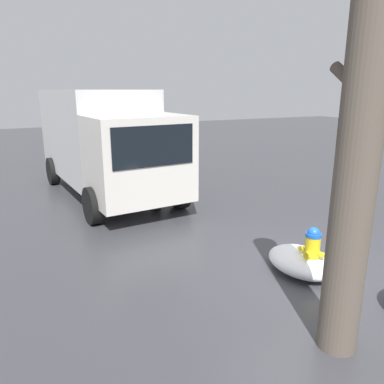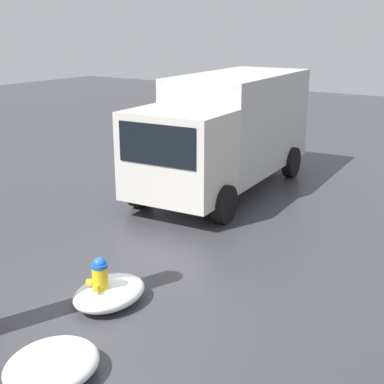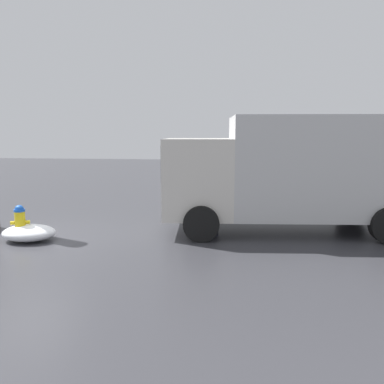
% 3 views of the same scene
% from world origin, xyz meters
% --- Properties ---
extents(ground_plane, '(60.00, 60.00, 0.00)m').
position_xyz_m(ground_plane, '(0.00, 0.00, 0.00)').
color(ground_plane, '#38383D').
extents(fire_hydrant, '(0.45, 0.36, 0.90)m').
position_xyz_m(fire_hydrant, '(-0.00, 0.00, 0.46)').
color(fire_hydrant, yellow).
rests_on(fire_hydrant, ground_plane).
extents(tree_trunk, '(0.72, 0.47, 4.08)m').
position_xyz_m(tree_trunk, '(-1.50, 0.99, 2.05)').
color(tree_trunk, brown).
rests_on(tree_trunk, ground_plane).
extents(delivery_truck, '(6.95, 3.05, 3.09)m').
position_xyz_m(delivery_truck, '(6.93, 1.79, 1.68)').
color(delivery_truck, beige).
rests_on(delivery_truck, ground_plane).
extents(pedestrian, '(0.40, 0.40, 1.84)m').
position_xyz_m(pedestrian, '(4.76, 0.99, 1.00)').
color(pedestrian, '#23232D').
rests_on(pedestrian, ground_plane).
extents(snow_pile_curbside, '(1.32, 1.00, 0.39)m').
position_xyz_m(snow_pile_curbside, '(0.21, 0.01, 0.19)').
color(snow_pile_curbside, white).
rests_on(snow_pile_curbside, ground_plane).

